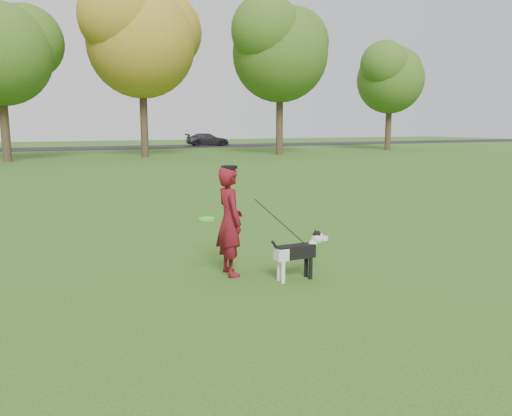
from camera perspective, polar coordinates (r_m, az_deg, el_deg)
name	(u,v)px	position (r m, az deg, el deg)	size (l,w,h in m)	color
ground	(266,278)	(7.02, 1.16, -7.97)	(120.00, 120.00, 0.00)	#285116
road	(65,149)	(46.17, -20.98, 6.36)	(120.00, 7.00, 0.02)	black
man	(230,221)	(7.00, -3.01, -1.52)	(0.56, 0.37, 1.54)	#570C14
dog	(299,250)	(6.88, 4.99, -4.81)	(0.89, 0.18, 0.68)	black
car_right	(208,140)	(48.70, -5.56, 7.80)	(1.69, 4.15, 1.20)	#252127
man_held_items	(280,222)	(6.96, 2.73, -1.59)	(1.39, 0.72, 1.10)	#36F01E
tree_row	(47,30)	(32.56, -22.74, 18.23)	(51.74, 8.86, 12.01)	#38281C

